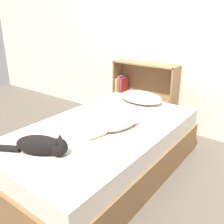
{
  "coord_description": "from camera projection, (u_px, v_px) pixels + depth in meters",
  "views": [
    {
      "loc": [
        1.41,
        -1.72,
        1.53
      ],
      "look_at": [
        0.0,
        0.16,
        0.62
      ],
      "focal_mm": 40.0,
      "sensor_mm": 36.0,
      "label": 1
    }
  ],
  "objects": [
    {
      "name": "ground_plane",
      "position": [
        103.0,
        171.0,
        2.63
      ],
      "size": [
        8.0,
        8.0,
        0.0
      ],
      "primitive_type": "plane",
      "color": "brown"
    },
    {
      "name": "wall_back",
      "position": [
        172.0,
        38.0,
        3.27
      ],
      "size": [
        8.0,
        0.06,
        2.5
      ],
      "color": "silver",
      "rests_on": "ground_plane"
    },
    {
      "name": "bed",
      "position": [
        103.0,
        150.0,
        2.54
      ],
      "size": [
        1.21,
        2.1,
        0.52
      ],
      "color": "brown",
      "rests_on": "ground_plane"
    },
    {
      "name": "pillow",
      "position": [
        141.0,
        97.0,
        3.08
      ],
      "size": [
        0.55,
        0.35,
        0.13
      ],
      "color": "white",
      "rests_on": "bed"
    },
    {
      "name": "cat_light",
      "position": [
        121.0,
        123.0,
        2.36
      ],
      "size": [
        0.27,
        0.59,
        0.14
      ],
      "rotation": [
        0.0,
        0.0,
        1.32
      ],
      "color": "beige",
      "rests_on": "bed"
    },
    {
      "name": "cat_dark",
      "position": [
        43.0,
        145.0,
        1.92
      ],
      "size": [
        0.51,
        0.34,
        0.16
      ],
      "rotation": [
        0.0,
        0.0,
        0.5
      ],
      "color": "black",
      "rests_on": "bed"
    },
    {
      "name": "bookshelf",
      "position": [
        144.0,
        93.0,
        3.63
      ],
      "size": [
        0.94,
        0.26,
        0.92
      ],
      "color": "#8E6B47",
      "rests_on": "ground_plane"
    }
  ]
}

